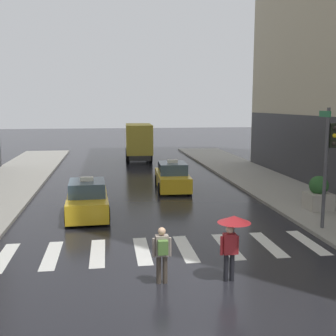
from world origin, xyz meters
TOP-DOWN VIEW (x-y plane):
  - ground_plane at (0.00, 0.00)m, footprint 160.00×160.00m
  - crosswalk_markings at (-0.00, 3.00)m, footprint 11.30×2.80m
  - traffic_light_pole at (6.71, 4.20)m, footprint 0.44×0.84m
  - taxi_lead at (-2.87, 8.11)m, footprint 2.05×4.60m
  - taxi_second at (1.94, 13.44)m, footprint 2.09×4.61m
  - box_truck at (0.89, 26.59)m, footprint 2.48×7.61m
  - pedestrian_with_umbrella at (1.58, 0.12)m, footprint 0.96×0.96m
  - pedestrian_with_backpack at (-0.44, 0.21)m, footprint 0.55×0.43m
  - planter_near_corner at (7.91, 7.03)m, footprint 1.10×1.10m

SIDE VIEW (x-z plane):
  - ground_plane at x=0.00m, z-range 0.00..0.00m
  - crosswalk_markings at x=0.00m, z-range 0.00..0.01m
  - taxi_lead at x=-2.87m, z-range -0.18..1.63m
  - taxi_second at x=1.94m, z-range -0.18..1.63m
  - planter_near_corner at x=7.91m, z-range 0.07..1.67m
  - pedestrian_with_backpack at x=-0.44m, z-range 0.15..1.80m
  - pedestrian_with_umbrella at x=1.58m, z-range 0.55..2.49m
  - box_truck at x=0.89m, z-range 0.18..3.53m
  - traffic_light_pole at x=6.71m, z-range 0.86..5.66m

